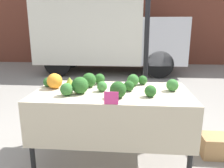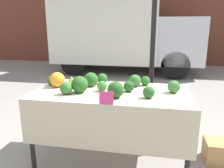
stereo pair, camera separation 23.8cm
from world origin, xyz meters
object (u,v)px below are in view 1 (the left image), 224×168
object	(u,v)px
parked_truck	(106,35)
orange_cauliflower	(55,81)
produce_crate	(217,146)
price_sign	(111,98)

from	to	relation	value
parked_truck	orange_cauliflower	world-z (taller)	parked_truck
parked_truck	produce_crate	size ratio (longest dim) A/B	12.38
orange_cauliflower	produce_crate	xyz separation A→B (m)	(1.91, 0.08, -0.78)
produce_crate	parked_truck	bearing A→B (deg)	110.46
orange_cauliflower	price_sign	bearing A→B (deg)	-35.17
price_sign	produce_crate	size ratio (longest dim) A/B	0.34
orange_cauliflower	price_sign	distance (m)	0.84
parked_truck	produce_crate	world-z (taller)	parked_truck
price_sign	produce_crate	distance (m)	1.54
parked_truck	orange_cauliflower	size ratio (longest dim) A/B	27.11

